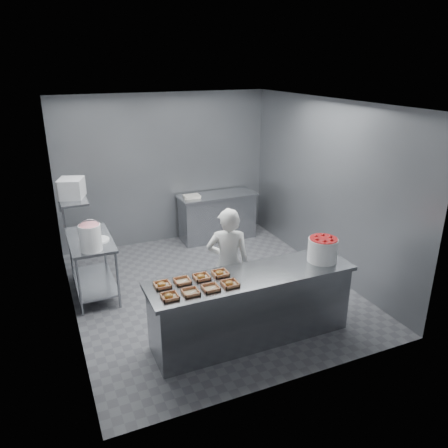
{
  "coord_description": "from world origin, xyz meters",
  "views": [
    {
      "loc": [
        -2.21,
        -5.54,
        3.33
      ],
      "look_at": [
        0.13,
        -0.2,
        1.13
      ],
      "focal_mm": 35.0,
      "sensor_mm": 36.0,
      "label": 1
    }
  ],
  "objects_px": {
    "glaze_bucket": "(90,237)",
    "appliance": "(71,188)",
    "tray_7": "(220,273)",
    "prep_table": "(92,258)",
    "strawberry_tub": "(323,249)",
    "tray_0": "(169,296)",
    "service_counter": "(252,306)",
    "tray_6": "(201,277)",
    "worker": "(228,264)",
    "tray_1": "(191,292)",
    "tray_4": "(162,285)",
    "back_counter": "(217,216)",
    "tray_5": "(182,281)",
    "tray_3": "(230,284)",
    "tray_2": "(211,288)"
  },
  "relations": [
    {
      "from": "tray_7",
      "to": "worker",
      "type": "distance_m",
      "value": 0.57
    },
    {
      "from": "glaze_bucket",
      "to": "appliance",
      "type": "height_order",
      "value": "appliance"
    },
    {
      "from": "prep_table",
      "to": "tray_0",
      "type": "bearing_deg",
      "value": -74.88
    },
    {
      "from": "prep_table",
      "to": "strawberry_tub",
      "type": "xyz_separation_m",
      "value": [
        2.65,
        -1.97,
        0.47
      ]
    },
    {
      "from": "back_counter",
      "to": "tray_0",
      "type": "distance_m",
      "value": 3.96
    },
    {
      "from": "tray_2",
      "to": "strawberry_tub",
      "type": "height_order",
      "value": "strawberry_tub"
    },
    {
      "from": "back_counter",
      "to": "tray_3",
      "type": "distance_m",
      "value": 3.65
    },
    {
      "from": "tray_3",
      "to": "worker",
      "type": "height_order",
      "value": "worker"
    },
    {
      "from": "tray_3",
      "to": "tray_4",
      "type": "relative_size",
      "value": 1.0
    },
    {
      "from": "tray_5",
      "to": "tray_3",
      "type": "bearing_deg",
      "value": -30.89
    },
    {
      "from": "tray_1",
      "to": "tray_4",
      "type": "relative_size",
      "value": 1.0
    },
    {
      "from": "tray_0",
      "to": "strawberry_tub",
      "type": "relative_size",
      "value": 0.49
    },
    {
      "from": "tray_5",
      "to": "strawberry_tub",
      "type": "height_order",
      "value": "strawberry_tub"
    },
    {
      "from": "service_counter",
      "to": "tray_6",
      "type": "relative_size",
      "value": 13.88
    },
    {
      "from": "tray_3",
      "to": "tray_5",
      "type": "bearing_deg",
      "value": 149.11
    },
    {
      "from": "prep_table",
      "to": "tray_6",
      "type": "bearing_deg",
      "value": -59.95
    },
    {
      "from": "service_counter",
      "to": "appliance",
      "type": "relative_size",
      "value": 7.36
    },
    {
      "from": "tray_1",
      "to": "tray_7",
      "type": "relative_size",
      "value": 1.0
    },
    {
      "from": "appliance",
      "to": "tray_7",
      "type": "bearing_deg",
      "value": -31.02
    },
    {
      "from": "tray_3",
      "to": "tray_7",
      "type": "height_order",
      "value": "same"
    },
    {
      "from": "tray_6",
      "to": "tray_7",
      "type": "relative_size",
      "value": 1.0
    },
    {
      "from": "tray_6",
      "to": "worker",
      "type": "height_order",
      "value": "worker"
    },
    {
      "from": "tray_6",
      "to": "strawberry_tub",
      "type": "distance_m",
      "value": 1.61
    },
    {
      "from": "tray_2",
      "to": "tray_6",
      "type": "bearing_deg",
      "value": 90.61
    },
    {
      "from": "back_counter",
      "to": "worker",
      "type": "bearing_deg",
      "value": -109.8
    },
    {
      "from": "tray_1",
      "to": "worker",
      "type": "distance_m",
      "value": 1.09
    },
    {
      "from": "tray_2",
      "to": "tray_5",
      "type": "distance_m",
      "value": 0.37
    },
    {
      "from": "strawberry_tub",
      "to": "glaze_bucket",
      "type": "height_order",
      "value": "glaze_bucket"
    },
    {
      "from": "tray_7",
      "to": "prep_table",
      "type": "bearing_deg",
      "value": 125.42
    },
    {
      "from": "back_counter",
      "to": "glaze_bucket",
      "type": "distance_m",
      "value": 3.18
    },
    {
      "from": "back_counter",
      "to": "tray_6",
      "type": "distance_m",
      "value": 3.48
    },
    {
      "from": "prep_table",
      "to": "tray_2",
      "type": "xyz_separation_m",
      "value": [
        1.05,
        -2.09,
        0.33
      ]
    },
    {
      "from": "tray_5",
      "to": "tray_0",
      "type": "bearing_deg",
      "value": -130.42
    },
    {
      "from": "tray_6",
      "to": "worker",
      "type": "distance_m",
      "value": 0.73
    },
    {
      "from": "tray_1",
      "to": "tray_5",
      "type": "bearing_deg",
      "value": 90.0
    },
    {
      "from": "tray_3",
      "to": "glaze_bucket",
      "type": "distance_m",
      "value": 2.12
    },
    {
      "from": "back_counter",
      "to": "tray_4",
      "type": "relative_size",
      "value": 8.01
    },
    {
      "from": "tray_1",
      "to": "tray_2",
      "type": "xyz_separation_m",
      "value": [
        0.24,
        0.0,
        0.0
      ]
    },
    {
      "from": "tray_0",
      "to": "tray_2",
      "type": "distance_m",
      "value": 0.48
    },
    {
      "from": "back_counter",
      "to": "tray_7",
      "type": "relative_size",
      "value": 8.01
    },
    {
      "from": "back_counter",
      "to": "tray_0",
      "type": "relative_size",
      "value": 8.01
    },
    {
      "from": "tray_4",
      "to": "tray_5",
      "type": "distance_m",
      "value": 0.24
    },
    {
      "from": "tray_0",
      "to": "tray_6",
      "type": "height_order",
      "value": "same"
    },
    {
      "from": "worker",
      "to": "glaze_bucket",
      "type": "bearing_deg",
      "value": -7.39
    },
    {
      "from": "tray_1",
      "to": "worker",
      "type": "height_order",
      "value": "worker"
    },
    {
      "from": "tray_6",
      "to": "tray_5",
      "type": "bearing_deg",
      "value": 180.0
    },
    {
      "from": "tray_4",
      "to": "tray_7",
      "type": "relative_size",
      "value": 1.0
    },
    {
      "from": "service_counter",
      "to": "glaze_bucket",
      "type": "height_order",
      "value": "glaze_bucket"
    },
    {
      "from": "tray_0",
      "to": "service_counter",
      "type": "bearing_deg",
      "value": 7.49
    },
    {
      "from": "service_counter",
      "to": "appliance",
      "type": "height_order",
      "value": "appliance"
    }
  ]
}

